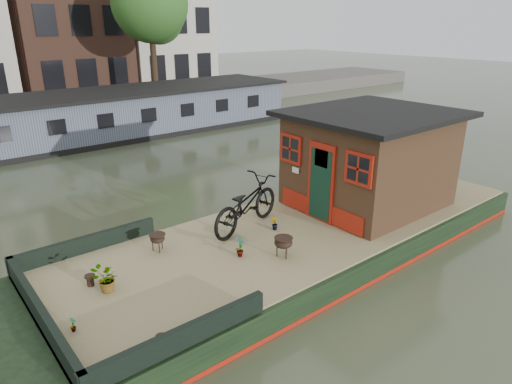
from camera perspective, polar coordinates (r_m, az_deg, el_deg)
ground at (r=11.11m, az=6.23°, el=-7.11°), size 120.00×120.00×0.00m
houseboat_hull at (r=10.18m, az=0.91°, el=-7.99°), size 14.01×4.02×0.60m
houseboat_deck at (r=10.83m, az=6.35°, el=-4.18°), size 11.80×3.80×0.05m
bow_bulwark at (r=8.33m, az=-19.64°, el=-11.95°), size 3.00×4.00×0.35m
cabin at (r=11.98m, az=14.02°, el=4.15°), size 4.00×3.50×2.42m
bicycle at (r=10.36m, az=-1.26°, el=-1.52°), size 2.39×1.38×1.19m
potted_plant_a at (r=9.27m, az=-2.03°, el=-6.84°), size 0.28×0.27×0.45m
potted_plant_b at (r=10.45m, az=2.29°, el=-3.97°), size 0.16×0.18×0.30m
potted_plant_c at (r=8.54m, az=-18.25°, el=-10.37°), size 0.54×0.51×0.49m
potted_plant_e at (r=7.80m, az=-21.93°, el=-15.09°), size 0.13×0.16×0.26m
brazier_front at (r=9.28m, az=3.44°, el=-6.88°), size 0.46×0.46×0.43m
brazier_rear at (r=9.70m, az=-12.18°, el=-6.20°), size 0.36×0.36×0.39m
bollard_port at (r=8.89m, az=-20.01°, el=-10.35°), size 0.19×0.19×0.21m
bollard_stbd at (r=7.17m, az=-11.77°, el=-17.77°), size 0.16×0.16×0.18m
far_houseboat at (r=22.40m, az=-20.14°, el=8.60°), size 20.40×4.40×2.11m
quay at (r=28.63m, az=-24.52°, el=9.32°), size 60.00×6.00×0.90m
tree_right at (r=29.10m, az=-12.93°, el=21.58°), size 4.40×4.40×7.40m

